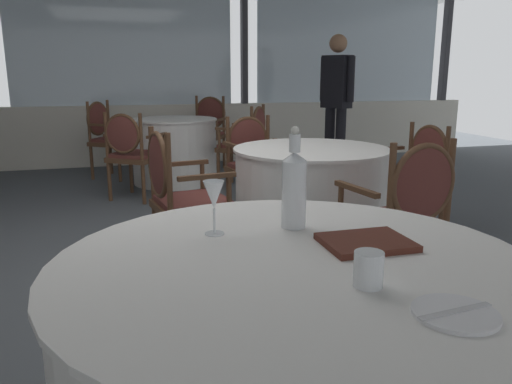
% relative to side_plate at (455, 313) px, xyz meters
% --- Properties ---
extents(ground_plane, '(14.64, 14.64, 0.00)m').
position_rel_side_plate_xyz_m(ground_plane, '(-0.49, 2.31, -0.77)').
color(ground_plane, '#4C5156').
extents(window_wall_far, '(10.88, 0.14, 2.71)m').
position_rel_side_plate_xyz_m(window_wall_far, '(-0.49, 6.54, 0.31)').
color(window_wall_far, silver).
rests_on(window_wall_far, ground_plane).
extents(foreground_table, '(1.39, 1.39, 0.76)m').
position_rel_side_plate_xyz_m(foreground_table, '(-0.22, 0.41, -0.39)').
color(foreground_table, white).
rests_on(foreground_table, ground_plane).
extents(side_plate, '(0.19, 0.19, 0.01)m').
position_rel_side_plate_xyz_m(side_plate, '(0.00, 0.00, 0.00)').
color(side_plate, white).
rests_on(side_plate, foreground_table).
extents(butter_knife, '(0.19, 0.04, 0.00)m').
position_rel_side_plate_xyz_m(butter_knife, '(0.00, 0.00, 0.01)').
color(butter_knife, silver).
rests_on(butter_knife, foreground_table).
extents(water_bottle, '(0.08, 0.08, 0.35)m').
position_rel_side_plate_xyz_m(water_bottle, '(-0.12, 0.71, 0.13)').
color(water_bottle, white).
rests_on(water_bottle, foreground_table).
extents(wine_glass, '(0.07, 0.07, 0.18)m').
position_rel_side_plate_xyz_m(wine_glass, '(-0.39, 0.71, 0.12)').
color(wine_glass, white).
rests_on(wine_glass, foreground_table).
extents(water_tumbler, '(0.07, 0.07, 0.09)m').
position_rel_side_plate_xyz_m(water_tumbler, '(-0.11, 0.19, 0.04)').
color(water_tumbler, white).
rests_on(water_tumbler, foreground_table).
extents(menu_book, '(0.26, 0.21, 0.02)m').
position_rel_side_plate_xyz_m(menu_book, '(0.03, 0.47, 0.01)').
color(menu_book, '#512319').
rests_on(menu_book, foreground_table).
extents(background_table_0, '(1.12, 1.12, 0.76)m').
position_rel_side_plate_xyz_m(background_table_0, '(0.66, 2.46, -0.39)').
color(background_table_0, white).
rests_on(background_table_0, ground_plane).
extents(dining_chair_0_0, '(0.59, 0.53, 0.95)m').
position_rel_side_plate_xyz_m(dining_chair_0_0, '(0.82, 1.49, -0.22)').
color(dining_chair_0_0, brown).
rests_on(dining_chair_0_0, ground_plane).
extents(dining_chair_0_1, '(0.53, 0.59, 0.89)m').
position_rel_side_plate_xyz_m(dining_chair_0_1, '(1.63, 2.62, -0.24)').
color(dining_chair_0_1, brown).
rests_on(dining_chair_0_1, ground_plane).
extents(dining_chair_0_2, '(0.59, 0.53, 0.91)m').
position_rel_side_plate_xyz_m(dining_chair_0_2, '(0.50, 3.43, -0.23)').
color(dining_chair_0_2, brown).
rests_on(dining_chair_0_2, ground_plane).
extents(dining_chair_0_3, '(0.53, 0.59, 0.95)m').
position_rel_side_plate_xyz_m(dining_chair_0_3, '(-0.31, 2.30, -0.22)').
color(dining_chair_0_3, brown).
rests_on(dining_chair_0_3, ground_plane).
extents(background_table_1, '(1.02, 1.02, 0.76)m').
position_rel_side_plate_xyz_m(background_table_1, '(-0.00, 5.14, -0.39)').
color(background_table_1, white).
rests_on(background_table_1, ground_plane).
extents(dining_chair_1_0, '(0.64, 0.66, 0.96)m').
position_rel_side_plate_xyz_m(dining_chair_1_0, '(-0.77, 5.68, -0.21)').
color(dining_chair_1_0, brown).
rests_on(dining_chair_1_0, ground_plane).
extents(dining_chair_1_1, '(0.66, 0.64, 0.91)m').
position_rel_side_plate_xyz_m(dining_chair_1_1, '(-0.54, 4.38, -0.24)').
color(dining_chair_1_1, brown).
rests_on(dining_chair_1_1, ground_plane).
extents(dining_chair_1_2, '(0.64, 0.66, 0.94)m').
position_rel_side_plate_xyz_m(dining_chair_1_2, '(0.76, 4.61, -0.21)').
color(dining_chair_1_2, brown).
rests_on(dining_chair_1_2, ground_plane).
extents(dining_chair_1_3, '(0.66, 0.64, 0.99)m').
position_rel_side_plate_xyz_m(dining_chair_1_3, '(0.54, 5.92, -0.19)').
color(dining_chair_1_3, brown).
rests_on(dining_chair_1_3, ground_plane).
extents(diner_person_1, '(0.33, 0.49, 1.76)m').
position_rel_side_plate_xyz_m(diner_person_1, '(2.04, 5.06, 0.24)').
color(diner_person_1, black).
rests_on(diner_person_1, ground_plane).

